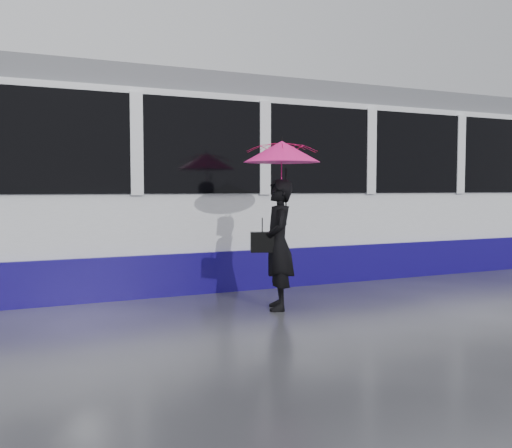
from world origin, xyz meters
name	(u,v)px	position (x,y,z in m)	size (l,w,h in m)	color
ground	(193,314)	(0.00, 0.00, 0.00)	(90.00, 90.00, 0.00)	#292A2E
rails	(145,283)	(0.00, 2.50, 0.01)	(34.00, 1.51, 0.02)	#3F3D38
woman	(278,245)	(1.10, -0.18, 0.85)	(0.62, 0.41, 1.69)	black
umbrella	(282,167)	(1.15, -0.18, 1.86)	(1.28, 1.28, 1.14)	#DC1250
handbag	(262,242)	(0.88, -0.16, 0.89)	(0.33, 0.23, 0.44)	black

